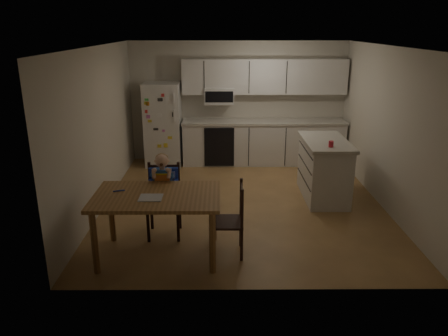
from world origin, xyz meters
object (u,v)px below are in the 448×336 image
kitchen_island (324,169)px  chair_booster (163,186)px  red_cup (331,144)px  chair_side (234,215)px  refrigerator (163,124)px  dining_table (157,203)px

kitchen_island → chair_booster: 2.86m
red_cup → chair_side: size_ratio=0.10×
red_cup → refrigerator: bearing=141.4°
refrigerator → kitchen_island: size_ratio=1.26×
kitchen_island → chair_booster: bearing=-151.7°
dining_table → chair_side: (0.94, 0.05, -0.18)m
refrigerator → chair_side: size_ratio=1.79×
kitchen_island → chair_booster: (-2.51, -1.35, 0.21)m
kitchen_island → dining_table: size_ratio=0.87×
chair_side → refrigerator: bearing=-159.7°
red_cup → chair_booster: chair_booster is taller
red_cup → chair_side: (-1.55, -1.51, -0.51)m
kitchen_island → dining_table: bearing=-141.9°
red_cup → chair_side: 2.22m
refrigerator → chair_booster: refrigerator is taller
dining_table → red_cup: bearing=32.1°
chair_side → kitchen_island: bearing=141.6°
refrigerator → kitchen_island: (2.92, -1.90, -0.35)m
chair_side → chair_booster: bearing=-120.3°
refrigerator → red_cup: refrigerator is taller
kitchen_island → red_cup: red_cup is taller
refrigerator → chair_side: 4.07m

